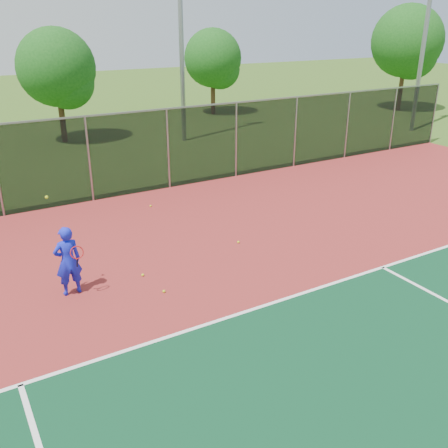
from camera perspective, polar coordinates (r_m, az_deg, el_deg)
name	(u,v)px	position (r m, az deg, el deg)	size (l,w,h in m)	color
ground	(426,353)	(10.79, 22.05, -13.56)	(120.00, 120.00, 0.00)	#325418
court_apron	(353,306)	(11.84, 14.52, -9.06)	(30.00, 20.00, 0.02)	maroon
fence_back	(168,148)	(19.05, -6.42, 8.63)	(30.00, 0.06, 3.03)	black
tennis_player	(68,261)	(12.10, -17.41, -4.03)	(0.64, 0.63, 2.46)	#1722D8
practice_ball_1	(238,242)	(14.48, 1.66, -2.07)	(0.07, 0.07, 0.07)	#CADB19
practice_ball_2	(164,291)	(12.03, -6.88, -7.64)	(0.07, 0.07, 0.07)	#CADB19
practice_ball_3	(143,275)	(12.83, -9.27, -5.77)	(0.07, 0.07, 0.07)	#CADB19
practice_ball_4	(151,206)	(17.46, -8.39, 2.07)	(0.07, 0.07, 0.07)	#CADB19
tree_back_left	(59,71)	(27.62, -18.36, 16.25)	(3.93, 3.93, 5.77)	#3A2215
tree_back_mid	(215,61)	(34.75, -1.09, 18.15)	(3.80, 3.80, 5.58)	#3A2215
tree_back_right	(408,44)	(38.42, 20.32, 18.69)	(4.83, 4.83, 7.09)	#3A2215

